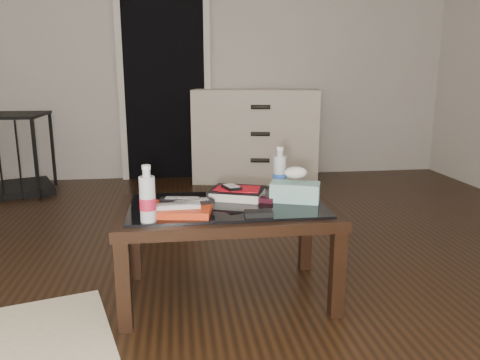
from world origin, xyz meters
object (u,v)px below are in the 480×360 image
(dresser, at_px, (256,136))
(water_bottle_right, at_px, (280,170))
(textbook, at_px, (238,193))
(tissue_box, at_px, (295,192))
(coffee_table, at_px, (227,217))
(water_bottle_left, at_px, (147,193))

(dresser, xyz_separation_m, water_bottle_right, (-0.26, -2.25, 0.13))
(textbook, xyz_separation_m, tissue_box, (0.26, -0.09, 0.02))
(textbook, relative_size, water_bottle_right, 1.05)
(textbook, bearing_deg, coffee_table, -99.82)
(tissue_box, bearing_deg, water_bottle_right, 123.07)
(water_bottle_left, bearing_deg, coffee_table, 30.47)
(water_bottle_left, xyz_separation_m, water_bottle_right, (0.64, 0.39, 0.00))
(coffee_table, bearing_deg, water_bottle_right, 32.36)
(dresser, bearing_deg, coffee_table, -91.25)
(dresser, xyz_separation_m, textbook, (-0.48, -2.33, 0.03))
(coffee_table, relative_size, water_bottle_left, 4.20)
(dresser, height_order, textbook, dresser)
(coffee_table, xyz_separation_m, water_bottle_left, (-0.35, -0.21, 0.18))
(coffee_table, bearing_deg, water_bottle_left, -149.53)
(textbook, bearing_deg, tissue_box, 1.45)
(coffee_table, bearing_deg, textbook, 59.01)
(textbook, height_order, water_bottle_right, water_bottle_right)
(coffee_table, distance_m, dresser, 2.50)
(dresser, distance_m, water_bottle_right, 2.27)
(textbook, bearing_deg, water_bottle_left, -121.65)
(dresser, xyz_separation_m, tissue_box, (-0.22, -2.42, 0.06))
(dresser, bearing_deg, water_bottle_right, -85.08)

